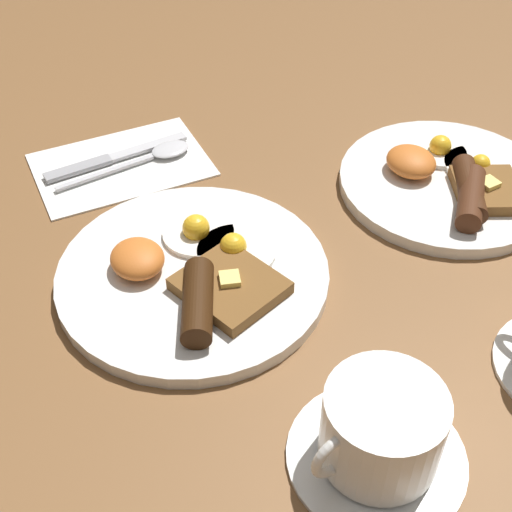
# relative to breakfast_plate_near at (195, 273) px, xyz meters

# --- Properties ---
(ground_plane) EXTENTS (3.00, 3.00, 0.00)m
(ground_plane) POSITION_rel_breakfast_plate_near_xyz_m (-0.00, -0.00, -0.01)
(ground_plane) COLOR brown
(breakfast_plate_near) EXTENTS (0.28, 0.28, 0.04)m
(breakfast_plate_near) POSITION_rel_breakfast_plate_near_xyz_m (0.00, 0.00, 0.00)
(breakfast_plate_near) COLOR white
(breakfast_plate_near) RESTS_ON ground_plane
(breakfast_plate_far) EXTENTS (0.25, 0.25, 0.04)m
(breakfast_plate_far) POSITION_rel_breakfast_plate_near_xyz_m (0.00, 0.33, 0.00)
(breakfast_plate_far) COLOR white
(breakfast_plate_far) RESTS_ON ground_plane
(teacup_near) EXTENTS (0.15, 0.15, 0.08)m
(teacup_near) POSITION_rel_breakfast_plate_near_xyz_m (0.26, 0.04, 0.03)
(teacup_near) COLOR white
(teacup_near) RESTS_ON ground_plane
(napkin) EXTENTS (0.16, 0.22, 0.01)m
(napkin) POSITION_rel_breakfast_plate_near_xyz_m (-0.23, 0.00, -0.01)
(napkin) COLOR white
(napkin) RESTS_ON ground_plane
(knife) EXTENTS (0.02, 0.19, 0.01)m
(knife) POSITION_rel_breakfast_plate_near_xyz_m (-0.24, -0.01, -0.01)
(knife) COLOR silver
(knife) RESTS_ON napkin
(spoon) EXTENTS (0.04, 0.18, 0.01)m
(spoon) POSITION_rel_breakfast_plate_near_xyz_m (-0.22, 0.05, -0.00)
(spoon) COLOR silver
(spoon) RESTS_ON napkin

